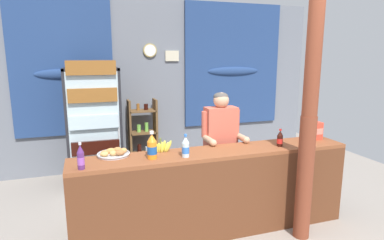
{
  "coord_description": "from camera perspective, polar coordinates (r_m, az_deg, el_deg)",
  "views": [
    {
      "loc": [
        -1.28,
        -2.73,
        1.97
      ],
      "look_at": [
        -0.05,
        0.96,
        1.19
      ],
      "focal_mm": 30.44,
      "sensor_mm": 36.0,
      "label": 1
    }
  ],
  "objects": [
    {
      "name": "ground_plane",
      "position": [
        4.53,
        -0.11,
        -14.45
      ],
      "size": [
        7.75,
        7.75,
        0.0
      ],
      "primitive_type": "plane",
      "color": "gray"
    },
    {
      "name": "back_wall_curtained",
      "position": [
        5.81,
        -5.59,
        6.56
      ],
      "size": [
        5.77,
        0.22,
        2.89
      ],
      "color": "slate",
      "rests_on": "ground"
    },
    {
      "name": "stall_counter",
      "position": [
        3.59,
        4.75,
        -11.61
      ],
      "size": [
        3.08,
        0.47,
        0.95
      ],
      "color": "brown",
      "rests_on": "ground"
    },
    {
      "name": "timber_post",
      "position": [
        3.56,
        19.79,
        -0.29
      ],
      "size": [
        0.19,
        0.17,
        2.7
      ],
      "color": "brown",
      "rests_on": "ground"
    },
    {
      "name": "drink_fridge",
      "position": [
        5.14,
        -16.84,
        0.37
      ],
      "size": [
        0.8,
        0.61,
        1.9
      ],
      "color": "#232328",
      "rests_on": "ground"
    },
    {
      "name": "bottle_shelf_rack",
      "position": [
        5.59,
        -8.6,
        -2.54
      ],
      "size": [
        0.48,
        0.28,
        1.24
      ],
      "color": "brown",
      "rests_on": "ground"
    },
    {
      "name": "plastic_lawn_chair",
      "position": [
        5.18,
        6.03,
        -5.31
      ],
      "size": [
        0.62,
        0.62,
        0.86
      ],
      "color": "silver",
      "rests_on": "ground"
    },
    {
      "name": "shopkeeper",
      "position": [
        4.04,
        5.06,
        -3.2
      ],
      "size": [
        0.5,
        0.42,
        1.53
      ],
      "color": "#28282D",
      "rests_on": "ground"
    },
    {
      "name": "soda_bottle_orange_soda",
      "position": [
        3.28,
        -7.02,
        -4.72
      ],
      "size": [
        0.1,
        0.1,
        0.28
      ],
      "color": "orange",
      "rests_on": "stall_counter"
    },
    {
      "name": "soda_bottle_cola",
      "position": [
        3.83,
        15.15,
        -3.23
      ],
      "size": [
        0.07,
        0.07,
        0.2
      ],
      "color": "black",
      "rests_on": "stall_counter"
    },
    {
      "name": "soda_bottle_water",
      "position": [
        3.31,
        -1.14,
        -4.81
      ],
      "size": [
        0.08,
        0.08,
        0.24
      ],
      "color": "silver",
      "rests_on": "stall_counter"
    },
    {
      "name": "soda_bottle_grape_soda",
      "position": [
        3.13,
        -18.91,
        -6.29
      ],
      "size": [
        0.06,
        0.06,
        0.25
      ],
      "color": "#56286B",
      "rests_on": "stall_counter"
    },
    {
      "name": "snack_box_crackers",
      "position": [
        4.29,
        20.41,
        -1.73
      ],
      "size": [
        0.18,
        0.16,
        0.21
      ],
      "color": "#E5422D",
      "rests_on": "stall_counter"
    },
    {
      "name": "pastry_tray",
      "position": [
        3.47,
        -13.54,
        -5.69
      ],
      "size": [
        0.34,
        0.34,
        0.07
      ],
      "color": "#BCBCC1",
      "rests_on": "stall_counter"
    },
    {
      "name": "banana_bunch",
      "position": [
        3.5,
        -5.58,
        -4.7
      ],
      "size": [
        0.27,
        0.06,
        0.16
      ],
      "color": "#DBCC42",
      "rests_on": "stall_counter"
    }
  ]
}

